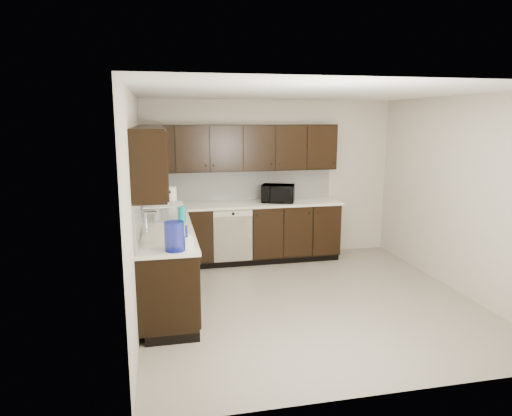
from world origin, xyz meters
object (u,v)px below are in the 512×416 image
Objects in this scene: sink at (167,239)px; blue_pitcher at (174,236)px; toaster_oven at (159,199)px; microwave at (278,193)px; storage_bin at (163,212)px.

blue_pitcher reaches higher than sink.
sink is 2.54× the size of toaster_oven.
sink is 2.40m from microwave.
microwave is 2.87m from blue_pitcher.
sink is 1.75m from toaster_oven.
microwave is 1.70× the size of blue_pitcher.
blue_pitcher reaches higher than toaster_oven.
toaster_oven is 0.67× the size of storage_bin.
blue_pitcher is at bearing -104.77° from microwave.
blue_pitcher is (0.09, -1.46, 0.05)m from storage_bin.
sink is 1.69× the size of storage_bin.
blue_pitcher reaches higher than storage_bin.
storage_bin is (0.05, -0.97, -0.01)m from toaster_oven.
storage_bin is at bearing 91.75° from sink.
microwave reaches higher than sink.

